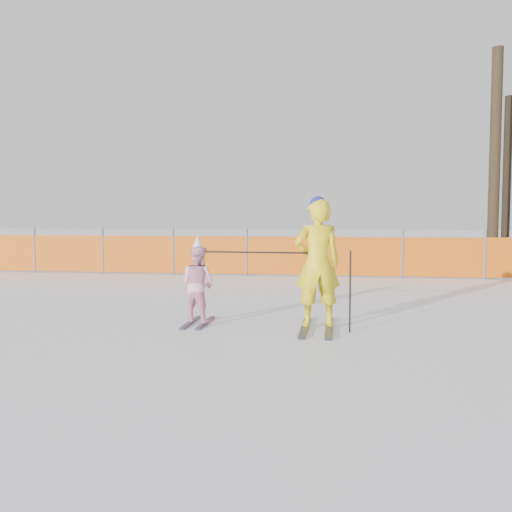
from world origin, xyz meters
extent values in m
plane|color=white|center=(0.00, 0.00, 0.00)|extent=(120.00, 120.00, 0.00)
cube|color=black|center=(0.73, 0.30, 0.02)|extent=(0.09, 1.51, 0.04)
cube|color=black|center=(1.07, 0.30, 0.02)|extent=(0.09, 1.51, 0.04)
imported|color=yellow|center=(0.90, 0.30, 0.92)|extent=(0.72, 0.56, 1.77)
sphere|color=navy|center=(0.90, 0.30, 1.74)|extent=(0.23, 0.23, 0.23)
cube|color=black|center=(-0.96, 0.42, 0.01)|extent=(0.09, 1.00, 0.03)
cube|color=black|center=(-0.74, 0.42, 0.01)|extent=(0.09, 1.00, 0.03)
imported|color=#FFA6C6|center=(-0.85, 0.42, 0.59)|extent=(0.67, 0.61, 1.12)
cone|color=silver|center=(-0.85, 0.42, 1.18)|extent=(0.19, 0.19, 0.24)
cylinder|color=black|center=(1.35, 0.10, 0.56)|extent=(0.02, 0.02, 1.12)
cylinder|color=black|center=(0.02, 0.36, 1.06)|extent=(1.50, 0.13, 0.02)
cylinder|color=#595960|center=(-7.23, 7.14, 0.62)|extent=(0.06, 0.06, 1.25)
cylinder|color=#595960|center=(-5.23, 7.14, 0.62)|extent=(0.06, 0.06, 1.25)
cylinder|color=#595960|center=(-3.23, 7.14, 0.62)|extent=(0.06, 0.06, 1.25)
cylinder|color=#595960|center=(-1.23, 7.14, 0.62)|extent=(0.06, 0.06, 1.25)
cylinder|color=#595960|center=(0.77, 7.14, 0.62)|extent=(0.06, 0.06, 1.25)
cylinder|color=#595960|center=(2.77, 7.14, 0.62)|extent=(0.06, 0.06, 1.25)
cylinder|color=#595960|center=(4.77, 7.14, 0.62)|extent=(0.06, 0.06, 1.25)
cube|color=#D5570B|center=(-2.80, 7.14, 0.55)|extent=(16.86, 0.03, 1.00)
cylinder|color=#312415|center=(5.40, 8.95, 3.08)|extent=(0.30, 0.30, 6.16)
cylinder|color=black|center=(6.16, 10.56, 2.58)|extent=(0.25, 0.25, 5.16)
camera|label=1|loc=(1.20, -7.65, 1.58)|focal=40.00mm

